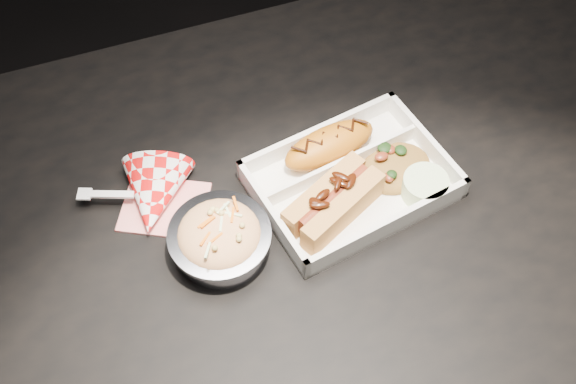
{
  "coord_description": "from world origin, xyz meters",
  "views": [
    {
      "loc": [
        -0.2,
        -0.47,
        1.55
      ],
      "look_at": [
        -0.02,
        0.01,
        0.81
      ],
      "focal_mm": 45.0,
      "sensor_mm": 36.0,
      "label": 1
    }
  ],
  "objects_px": {
    "food_tray": "(350,182)",
    "hotdog": "(333,201)",
    "foil_coleslaw_cup": "(220,238)",
    "napkin_fork": "(154,197)",
    "fried_pastry": "(329,145)",
    "dining_table": "(304,252)"
  },
  "relations": [
    {
      "from": "hotdog",
      "to": "napkin_fork",
      "type": "relative_size",
      "value": 0.84
    },
    {
      "from": "foil_coleslaw_cup",
      "to": "fried_pastry",
      "type": "bearing_deg",
      "value": 26.0
    },
    {
      "from": "fried_pastry",
      "to": "foil_coleslaw_cup",
      "type": "distance_m",
      "value": 0.2
    },
    {
      "from": "dining_table",
      "to": "fried_pastry",
      "type": "xyz_separation_m",
      "value": [
        0.07,
        0.08,
        0.12
      ]
    },
    {
      "from": "hotdog",
      "to": "napkin_fork",
      "type": "height_order",
      "value": "napkin_fork"
    },
    {
      "from": "fried_pastry",
      "to": "hotdog",
      "type": "xyz_separation_m",
      "value": [
        -0.03,
        -0.09,
        0.0
      ]
    },
    {
      "from": "napkin_fork",
      "to": "hotdog",
      "type": "bearing_deg",
      "value": -3.24
    },
    {
      "from": "foil_coleslaw_cup",
      "to": "napkin_fork",
      "type": "bearing_deg",
      "value": 122.24
    },
    {
      "from": "food_tray",
      "to": "hotdog",
      "type": "relative_size",
      "value": 1.88
    },
    {
      "from": "fried_pastry",
      "to": "napkin_fork",
      "type": "height_order",
      "value": "napkin_fork"
    },
    {
      "from": "dining_table",
      "to": "hotdog",
      "type": "relative_size",
      "value": 8.13
    },
    {
      "from": "dining_table",
      "to": "napkin_fork",
      "type": "distance_m",
      "value": 0.23
    },
    {
      "from": "dining_table",
      "to": "fried_pastry",
      "type": "height_order",
      "value": "fried_pastry"
    },
    {
      "from": "food_tray",
      "to": "fried_pastry",
      "type": "bearing_deg",
      "value": 90.0
    },
    {
      "from": "fried_pastry",
      "to": "foil_coleslaw_cup",
      "type": "relative_size",
      "value": 1.06
    },
    {
      "from": "fried_pastry",
      "to": "foil_coleslaw_cup",
      "type": "bearing_deg",
      "value": -154.0
    },
    {
      "from": "food_tray",
      "to": "fried_pastry",
      "type": "relative_size",
      "value": 2.02
    },
    {
      "from": "hotdog",
      "to": "dining_table",
      "type": "bearing_deg",
      "value": 139.7
    },
    {
      "from": "food_tray",
      "to": "hotdog",
      "type": "xyz_separation_m",
      "value": [
        -0.04,
        -0.03,
        0.02
      ]
    },
    {
      "from": "fried_pastry",
      "to": "napkin_fork",
      "type": "distance_m",
      "value": 0.24
    },
    {
      "from": "dining_table",
      "to": "food_tray",
      "type": "relative_size",
      "value": 4.33
    },
    {
      "from": "foil_coleslaw_cup",
      "to": "hotdog",
      "type": "bearing_deg",
      "value": 0.19
    }
  ]
}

